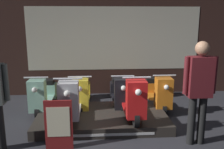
{
  "coord_description": "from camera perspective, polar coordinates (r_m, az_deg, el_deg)",
  "views": [
    {
      "loc": [
        -0.52,
        -3.74,
        2.1
      ],
      "look_at": [
        -0.16,
        1.53,
        0.9
      ],
      "focal_mm": 40.0,
      "sensor_mm": 36.0,
      "label": 1
    }
  ],
  "objects": [
    {
      "name": "scooter_display_right",
      "position": [
        5.04,
        4.42,
        -5.26
      ],
      "size": [
        0.49,
        1.74,
        0.92
      ],
      "color": "black",
      "rests_on": "display_platform"
    },
    {
      "name": "price_sign_board",
      "position": [
        4.18,
        -12.09,
        -11.21
      ],
      "size": [
        0.44,
        0.04,
        0.84
      ],
      "color": "maroon",
      "rests_on": "ground_plane"
    },
    {
      "name": "scooter_backrow_1",
      "position": [
        5.95,
        -6.89,
        -4.41
      ],
      "size": [
        0.49,
        1.74,
        0.92
      ],
      "color": "black",
      "rests_on": "ground_plane"
    },
    {
      "name": "scooter_backrow_3",
      "position": [
        6.12,
        10.16,
        -4.03
      ],
      "size": [
        0.49,
        1.74,
        0.92
      ],
      "color": "black",
      "rests_on": "ground_plane"
    },
    {
      "name": "ground_plane",
      "position": [
        4.32,
        3.66,
        -16.34
      ],
      "size": [
        30.0,
        30.0,
        0.0
      ],
      "primitive_type": "plane",
      "color": "#2D2D33"
    },
    {
      "name": "shop_wall_back",
      "position": [
        6.9,
        0.42,
        8.62
      ],
      "size": [
        8.51,
        0.09,
        3.2
      ],
      "color": "#331E19",
      "rests_on": "ground_plane"
    },
    {
      "name": "scooter_display_left",
      "position": [
        5.01,
        -9.12,
        -5.5
      ],
      "size": [
        0.49,
        1.74,
        0.92
      ],
      "color": "black",
      "rests_on": "display_platform"
    },
    {
      "name": "scooter_backrow_0",
      "position": [
        6.06,
        -15.4,
        -4.46
      ],
      "size": [
        0.49,
        1.74,
        0.92
      ],
      "color": "black",
      "rests_on": "ground_plane"
    },
    {
      "name": "person_right_browsing",
      "position": [
        4.31,
        19.35,
        -2.45
      ],
      "size": [
        0.55,
        0.23,
        1.75
      ],
      "color": "black",
      "rests_on": "ground_plane"
    },
    {
      "name": "display_platform",
      "position": [
        5.2,
        -2.31,
        -9.88
      ],
      "size": [
        2.62,
        1.51,
        0.19
      ],
      "color": "#2D2823",
      "rests_on": "ground_plane"
    },
    {
      "name": "scooter_backrow_2",
      "position": [
        5.97,
        1.76,
        -4.27
      ],
      "size": [
        0.49,
        1.74,
        0.92
      ],
      "color": "black",
      "rests_on": "ground_plane"
    }
  ]
}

